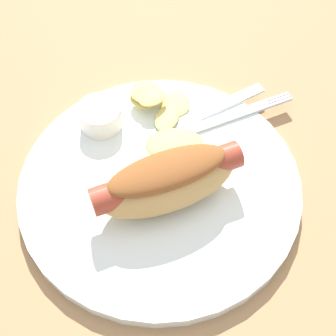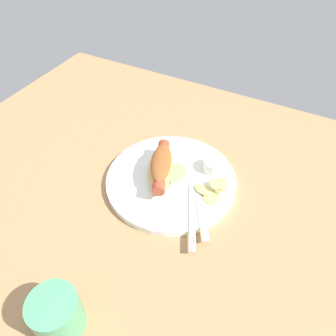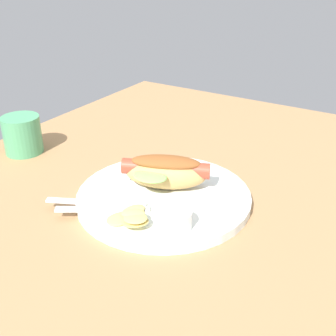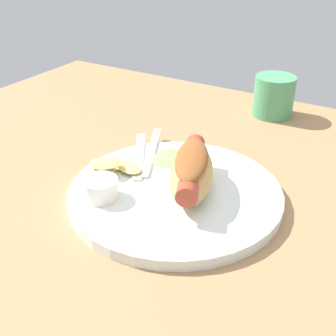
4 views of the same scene
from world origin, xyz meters
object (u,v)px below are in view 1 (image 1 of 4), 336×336
object	(u,v)px
knife	(210,111)
chips_pile	(159,102)
hot_dog	(169,179)
sauce_ramekin	(102,116)
plate	(161,185)
fork	(227,118)

from	to	relation	value
knife	chips_pile	xyz separation A→B (cm)	(-0.54, -6.08, 0.91)
hot_dog	sauce_ramekin	xyz separation A→B (cm)	(-9.59, -7.88, -1.83)
knife	chips_pile	size ratio (longest dim) A/B	1.92
plate	sauce_ramekin	world-z (taller)	sauce_ramekin
sauce_ramekin	knife	world-z (taller)	sauce_ramekin
sauce_ramekin	chips_pile	size ratio (longest dim) A/B	0.61
fork	knife	xyz separation A→B (cm)	(-1.09, -1.90, -0.02)
hot_dog	chips_pile	size ratio (longest dim) A/B	1.93
plate	fork	distance (cm)	11.50
plate	knife	world-z (taller)	knife
chips_pile	fork	bearing A→B (deg)	78.40
fork	chips_pile	xyz separation A→B (cm)	(-1.64, -7.98, 0.89)
hot_dog	fork	distance (cm)	12.87
knife	chips_pile	distance (cm)	6.17
plate	knife	bearing A→B (deg)	150.75
sauce_ramekin	fork	distance (cm)	14.49
knife	chips_pile	bearing A→B (deg)	143.29
plate	sauce_ramekin	distance (cm)	10.61
plate	knife	xyz separation A→B (cm)	(-9.83, 5.50, 0.98)
hot_dog	sauce_ramekin	world-z (taller)	hot_dog
fork	hot_dog	bearing A→B (deg)	-146.58
sauce_ramekin	knife	bearing A→B (deg)	99.84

